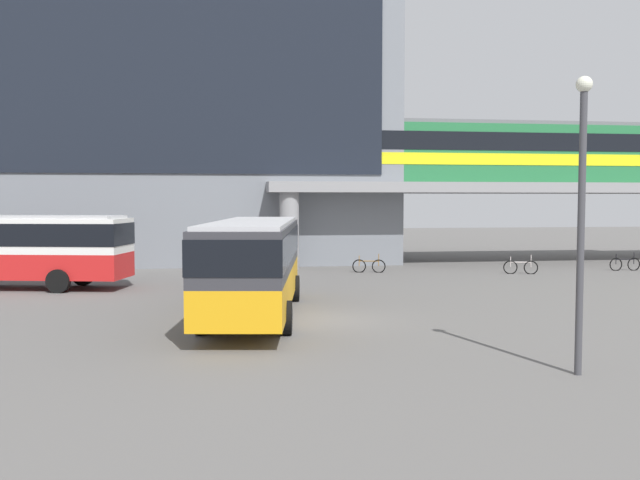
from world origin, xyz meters
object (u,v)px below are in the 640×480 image
Objects in this scene: bicycle_silver at (521,267)px; bus_main at (254,258)px; bicycle_brown at (369,266)px; pedestrian_by_bike_rack at (209,270)px; bus_secondary at (2,244)px; station_building at (175,108)px; bicycle_black at (625,264)px; train at (505,152)px.

bus_main is at bearing -142.43° from bicycle_silver.
pedestrian_by_bike_rack is at bearing -145.98° from bicycle_brown.
bus_main is 6.53× the size of bicycle_silver.
bicycle_silver is (14.58, 11.22, -1.63)m from bus_main.
bus_main is 18.47m from bicycle_silver.
bus_secondary is 17.97m from bicycle_brown.
bus_secondary is at bearing -113.74° from station_building.
bus_secondary is 9.22m from pedestrian_by_bike_rack.
bicycle_black is at bearing 7.02° from bicycle_silver.
train is 14.39× the size of bicycle_black.
station_building reaches higher than bus_secondary.
bus_secondary is at bearing 139.88° from bus_main.
pedestrian_by_bike_rack is (-1.60, 7.40, -1.15)m from bus_main.
station_building is at bearing 66.26° from bus_secondary.
train reaches higher than pedestrian_by_bike_rack.
bus_main reaches higher than bicycle_brown.
bus_main is 6.31× the size of bicycle_black.
station_building is at bearing 154.63° from bicycle_black.
pedestrian_by_bike_rack is (9.02, -1.55, -1.15)m from bus_secondary.
train is 22.09m from pedestrian_by_bike_rack.
bus_main and bus_secondary have the same top height.
bus_main is 14.81m from bicycle_brown.
station_building is at bearing 145.73° from bicycle_silver.
bus_secondary is at bearing -166.69° from bicycle_brown.
pedestrian_by_bike_rack is at bearing -166.70° from bicycle_silver.
train is 14.51× the size of pedestrian_by_bike_rack.
station_building is 19.04m from pedestrian_by_bike_rack.
station_building is 24.50m from bicycle_silver.
bus_main reaches higher than pedestrian_by_bike_rack.
train is 29.23m from bus_secondary.
bicycle_black is 6.51m from bicycle_silver.
train is (20.69, -5.64, -3.10)m from station_building.
bicycle_silver is at bearing 5.16° from bus_secondary.
train reaches higher than bicycle_brown.
pedestrian_by_bike_rack is at bearing 102.18° from bus_main.
bicycle_brown is at bearing 166.69° from bicycle_silver.
train is 14.68× the size of bicycle_brown.
bus_main is 24.28m from bicycle_black.
bicycle_brown is (10.83, -10.84, -9.65)m from station_building.
bicycle_brown is at bearing -45.03° from station_building.
bicycle_silver is 0.97× the size of pedestrian_by_bike_rack.
bicycle_silver is (-6.46, -0.79, 0.00)m from bicycle_black.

